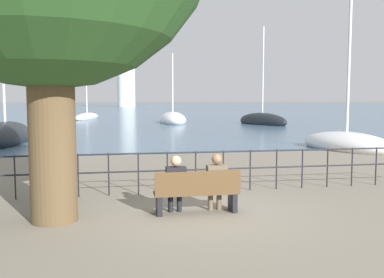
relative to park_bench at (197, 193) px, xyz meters
name	(u,v)px	position (x,y,z in m)	size (l,w,h in m)	color
ground_plane	(196,213)	(0.00, 0.06, -0.43)	(1000.00, 1000.00, 0.00)	gray
harbor_water	(117,106)	(0.00, 159.55, -0.43)	(600.00, 300.00, 0.01)	slate
park_bench	(197,193)	(0.00, 0.00, 0.00)	(1.76, 0.45, 0.90)	brown
seated_person_left	(176,182)	(-0.43, 0.08, 0.24)	(0.41, 0.35, 1.21)	black
seated_person_right	(216,180)	(0.43, 0.08, 0.24)	(0.41, 0.35, 1.22)	brown
promenade_railing	(182,166)	(0.00, 2.00, 0.26)	(13.72, 0.04, 1.05)	black
sailboat_0	(87,117)	(-4.77, 44.42, -0.14)	(3.45, 8.47, 11.13)	white
sailboat_1	(262,121)	(12.11, 29.78, -0.07)	(3.80, 6.55, 9.55)	black
sailboat_2	(173,120)	(4.16, 33.75, -0.09)	(2.53, 6.85, 7.39)	white
sailboat_3	(346,143)	(9.14, 9.92, -0.12)	(3.68, 5.57, 11.12)	white
sailboat_4	(6,136)	(-7.46, 16.15, -0.06)	(2.22, 7.59, 11.90)	black
harbor_lighthouse	(126,68)	(2.68, 133.77, 12.22)	(5.77, 5.77, 27.20)	white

